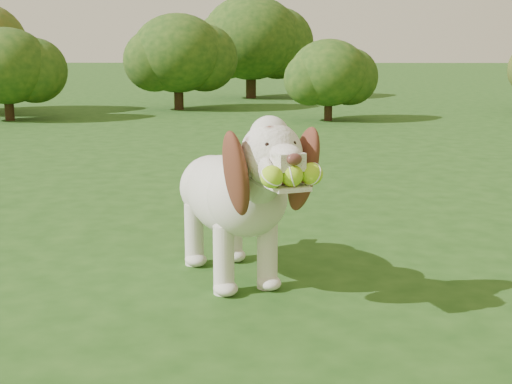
{
  "coord_description": "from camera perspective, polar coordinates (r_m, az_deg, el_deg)",
  "views": [
    {
      "loc": [
        -0.12,
        -3.51,
        1.18
      ],
      "look_at": [
        -0.19,
        -0.34,
        0.52
      ],
      "focal_mm": 50.0,
      "sensor_mm": 36.0,
      "label": 1
    }
  ],
  "objects": [
    {
      "name": "shrub_b",
      "position": [
        12.96,
        -6.27,
        10.98
      ],
      "size": [
        1.64,
        1.64,
        1.7
      ],
      "color": "#382314",
      "rests_on": "ground"
    },
    {
      "name": "dog",
      "position": [
        3.5,
        -1.63,
        0.07
      ],
      "size": [
        0.81,
        1.3,
        0.88
      ],
      "rotation": [
        0.0,
        0.0,
        0.4
      ],
      "color": "silver",
      "rests_on": "ground"
    },
    {
      "name": "shrub_a",
      "position": [
        11.69,
        -19.35,
        9.49
      ],
      "size": [
        1.37,
        1.37,
        1.42
      ],
      "color": "#382314",
      "rests_on": "ground"
    },
    {
      "name": "shrub_c",
      "position": [
        11.09,
        5.86,
        9.46
      ],
      "size": [
        1.2,
        1.2,
        1.24
      ],
      "color": "#382314",
      "rests_on": "ground"
    },
    {
      "name": "ground",
      "position": [
        3.71,
        3.07,
        -6.78
      ],
      "size": [
        80.0,
        80.0,
        0.0
      ],
      "primitive_type": "plane",
      "color": "#1C4313",
      "rests_on": "ground"
    },
    {
      "name": "shrub_i",
      "position": [
        15.6,
        -0.41,
        12.23
      ],
      "size": [
        2.11,
        2.11,
        2.18
      ],
      "color": "#382314",
      "rests_on": "ground"
    }
  ]
}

